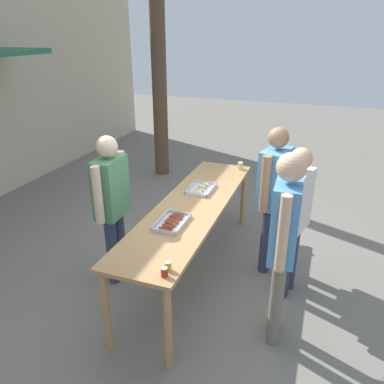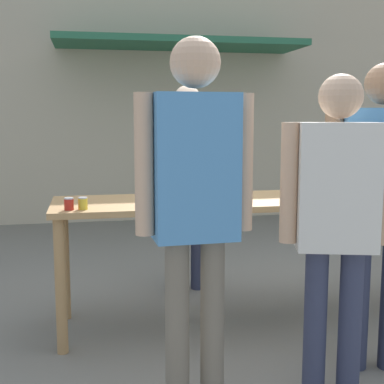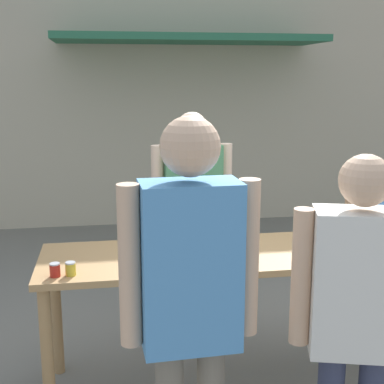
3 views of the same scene
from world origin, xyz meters
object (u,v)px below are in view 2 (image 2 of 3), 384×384
object	(u,v)px
person_customer_with_cup	(380,192)
person_customer_waiting_in_line	(337,210)
condiment_jar_mustard	(69,204)
condiment_jar_ketchup	(83,203)
person_server_behind_table	(187,170)
food_tray_sausages	(192,197)
person_customer_holding_hotdog	(195,192)
food_tray_buns	(317,193)

from	to	relation	value
person_customer_with_cup	person_customer_waiting_in_line	world-z (taller)	person_customer_with_cup
condiment_jar_mustard	condiment_jar_ketchup	bearing A→B (deg)	3.41
person_server_behind_table	person_customer_with_cup	world-z (taller)	person_customer_with_cup
food_tray_sausages	condiment_jar_ketchup	world-z (taller)	condiment_jar_ketchup
condiment_jar_mustard	person_server_behind_table	size ratio (longest dim) A/B	0.04
condiment_jar_ketchup	person_customer_waiting_in_line	bearing A→B (deg)	-34.91
food_tray_sausages	person_customer_holding_hotdog	world-z (taller)	person_customer_holding_hotdog
food_tray_sausages	person_server_behind_table	xyz separation A→B (m)	(0.10, 0.75, 0.11)
person_customer_holding_hotdog	person_customer_waiting_in_line	distance (m)	0.73
person_customer_with_cup	person_customer_waiting_in_line	size ratio (longest dim) A/B	1.05
condiment_jar_mustard	condiment_jar_ketchup	size ratio (longest dim) A/B	1.00
condiment_jar_mustard	person_customer_with_cup	size ratio (longest dim) A/B	0.04
condiment_jar_mustard	condiment_jar_ketchup	xyz separation A→B (m)	(0.08, 0.00, 0.00)
condiment_jar_ketchup	person_customer_holding_hotdog	size ratio (longest dim) A/B	0.04
person_customer_holding_hotdog	person_customer_waiting_in_line	size ratio (longest dim) A/B	1.10
food_tray_buns	person_customer_holding_hotdog	distance (m)	1.60
person_server_behind_table	person_customer_waiting_in_line	bearing A→B (deg)	-79.98
condiment_jar_mustard	person_server_behind_table	xyz separation A→B (m)	(0.93, 1.03, 0.09)
food_tray_sausages	condiment_jar_ketchup	xyz separation A→B (m)	(-0.74, -0.28, 0.02)
person_customer_with_cup	condiment_jar_mustard	bearing A→B (deg)	-5.37
food_tray_sausages	person_customer_holding_hotdog	bearing A→B (deg)	-100.39
food_tray_buns	person_server_behind_table	world-z (taller)	person_server_behind_table
person_customer_with_cup	food_tray_buns	bearing A→B (deg)	-77.57
food_tray_buns	condiment_jar_ketchup	distance (m)	1.69
food_tray_sausages	person_server_behind_table	size ratio (longest dim) A/B	0.26
person_customer_holding_hotdog	person_server_behind_table	bearing A→B (deg)	-101.93
condiment_jar_ketchup	person_server_behind_table	world-z (taller)	person_server_behind_table
condiment_jar_ketchup	person_customer_with_cup	xyz separation A→B (m)	(1.65, -0.59, 0.11)
condiment_jar_ketchup	person_server_behind_table	bearing A→B (deg)	50.55
condiment_jar_ketchup	condiment_jar_mustard	bearing A→B (deg)	-176.59
condiment_jar_mustard	person_customer_holding_hotdog	world-z (taller)	person_customer_holding_hotdog
food_tray_sausages	condiment_jar_mustard	distance (m)	0.87
food_tray_sausages	food_tray_buns	distance (m)	0.92
condiment_jar_mustard	person_customer_waiting_in_line	size ratio (longest dim) A/B	0.05
condiment_jar_mustard	person_customer_waiting_in_line	world-z (taller)	person_customer_waiting_in_line
food_tray_sausages	person_customer_waiting_in_line	size ratio (longest dim) A/B	0.26
condiment_jar_mustard	person_server_behind_table	bearing A→B (deg)	48.01
person_server_behind_table	person_customer_holding_hotdog	size ratio (longest dim) A/B	0.94
person_customer_holding_hotdog	person_customer_waiting_in_line	bearing A→B (deg)	175.13
food_tray_sausages	person_customer_with_cup	distance (m)	1.27
condiment_jar_mustard	person_customer_holding_hotdog	size ratio (longest dim) A/B	0.04
food_tray_buns	person_server_behind_table	distance (m)	1.12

